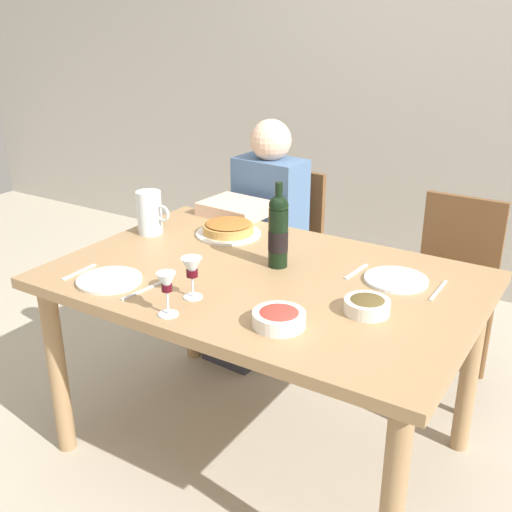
{
  "coord_description": "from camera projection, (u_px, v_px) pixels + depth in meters",
  "views": [
    {
      "loc": [
        1.05,
        -1.73,
        1.65
      ],
      "look_at": [
        -0.05,
        0.03,
        0.81
      ],
      "focal_mm": 43.3,
      "sensor_mm": 36.0,
      "label": 1
    }
  ],
  "objects": [
    {
      "name": "ground_plane",
      "position": [
        263.0,
        446.0,
        2.5
      ],
      "size": [
        8.0,
        8.0,
        0.0
      ],
      "primitive_type": "plane",
      "color": "#B2A893"
    },
    {
      "name": "wine_glass_right_diner",
      "position": [
        167.0,
        285.0,
        1.89
      ],
      "size": [
        0.06,
        0.06,
        0.14
      ],
      "color": "silver",
      "rests_on": "dining_table"
    },
    {
      "name": "chair_left",
      "position": [
        282.0,
        243.0,
        3.25
      ],
      "size": [
        0.43,
        0.43,
        0.87
      ],
      "rotation": [
        0.0,
        0.0,
        3.07
      ],
      "color": "brown",
      "rests_on": "ground"
    },
    {
      "name": "olive_bowl",
      "position": [
        367.0,
        305.0,
        1.93
      ],
      "size": [
        0.15,
        0.15,
        0.05
      ],
      "color": "silver",
      "rests_on": "dining_table"
    },
    {
      "name": "knife_left_setting",
      "position": [
        142.0,
        291.0,
        2.08
      ],
      "size": [
        0.03,
        0.18,
        0.0
      ],
      "primitive_type": "cube",
      "rotation": [
        0.0,
        0.0,
        1.45
      ],
      "color": "silver",
      "rests_on": "dining_table"
    },
    {
      "name": "spoon_right_setting",
      "position": [
        356.0,
        272.0,
        2.23
      ],
      "size": [
        0.03,
        0.16,
        0.0
      ],
      "primitive_type": "cube",
      "rotation": [
        0.0,
        0.0,
        1.48
      ],
      "color": "silver",
      "rests_on": "dining_table"
    },
    {
      "name": "knife_right_setting",
      "position": [
        438.0,
        290.0,
        2.09
      ],
      "size": [
        0.01,
        0.18,
        0.0
      ],
      "primitive_type": "cube",
      "rotation": [
        0.0,
        0.0,
        1.57
      ],
      "color": "silver",
      "rests_on": "dining_table"
    },
    {
      "name": "fork_left_setting",
      "position": [
        79.0,
        272.0,
        2.23
      ],
      "size": [
        0.02,
        0.16,
        0.0
      ],
      "primitive_type": "cube",
      "rotation": [
        0.0,
        0.0,
        1.6
      ],
      "color": "silver",
      "rests_on": "dining_table"
    },
    {
      "name": "back_wall",
      "position": [
        443.0,
        54.0,
        3.51
      ],
      "size": [
        8.0,
        0.1,
        2.8
      ],
      "primitive_type": "cube",
      "color": "#B2ADA3",
      "rests_on": "ground"
    },
    {
      "name": "wine_glass_left_diner",
      "position": [
        192.0,
        270.0,
        2.0
      ],
      "size": [
        0.07,
        0.07,
        0.14
      ],
      "color": "silver",
      "rests_on": "dining_table"
    },
    {
      "name": "salad_bowl",
      "position": [
        279.0,
        318.0,
        1.85
      ],
      "size": [
        0.16,
        0.16,
        0.05
      ],
      "color": "white",
      "rests_on": "dining_table"
    },
    {
      "name": "diner_left",
      "position": [
        257.0,
        234.0,
        3.03
      ],
      "size": [
        0.36,
        0.52,
        1.16
      ],
      "rotation": [
        0.0,
        0.0,
        3.07
      ],
      "color": "#4C6B93",
      "rests_on": "ground"
    },
    {
      "name": "wine_bottle",
      "position": [
        279.0,
        231.0,
        2.24
      ],
      "size": [
        0.07,
        0.07,
        0.32
      ],
      "color": "black",
      "rests_on": "dining_table"
    },
    {
      "name": "dinner_plate_right_setting",
      "position": [
        396.0,
        280.0,
        2.16
      ],
      "size": [
        0.22,
        0.22,
        0.01
      ],
      "primitive_type": "cylinder",
      "color": "silver",
      "rests_on": "dining_table"
    },
    {
      "name": "water_pitcher",
      "position": [
        150.0,
        215.0,
        2.59
      ],
      "size": [
        0.16,
        0.1,
        0.18
      ],
      "color": "silver",
      "rests_on": "dining_table"
    },
    {
      "name": "dining_table",
      "position": [
        264.0,
        298.0,
        2.25
      ],
      "size": [
        1.5,
        1.0,
        0.76
      ],
      "color": "#9E7A51",
      "rests_on": "ground"
    },
    {
      "name": "chair_right",
      "position": [
        451.0,
        282.0,
        2.79
      ],
      "size": [
        0.4,
        0.4,
        0.87
      ],
      "rotation": [
        0.0,
        0.0,
        3.14
      ],
      "color": "brown",
      "rests_on": "ground"
    },
    {
      "name": "baked_tart",
      "position": [
        228.0,
        229.0,
        2.59
      ],
      "size": [
        0.27,
        0.27,
        0.06
      ],
      "color": "white",
      "rests_on": "dining_table"
    },
    {
      "name": "dinner_plate_left_setting",
      "position": [
        109.0,
        280.0,
        2.15
      ],
      "size": [
        0.23,
        0.23,
        0.01
      ],
      "primitive_type": "cylinder",
      "color": "silver",
      "rests_on": "dining_table"
    }
  ]
}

